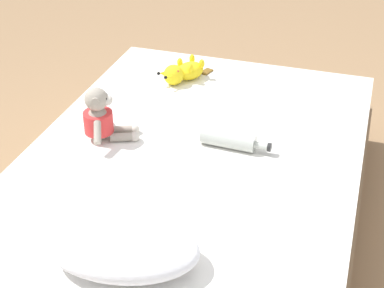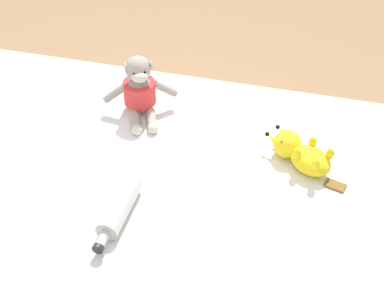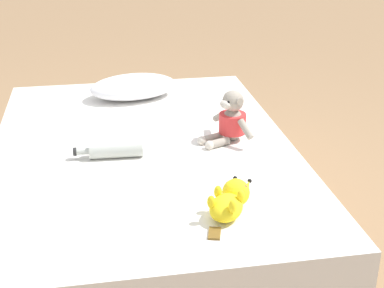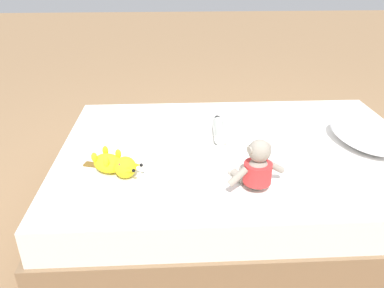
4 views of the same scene
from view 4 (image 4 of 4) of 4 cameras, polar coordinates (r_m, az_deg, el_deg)
The scene contains 6 objects.
ground_plane at distance 2.24m, azimuth 6.73°, elevation -9.08°, with size 16.00×16.00×0.00m, color #93704C.
bed at distance 2.13m, azimuth 7.00°, elevation -4.96°, with size 1.36×1.95×0.38m.
pillow at distance 2.21m, azimuth 24.44°, elevation 1.43°, with size 0.52×0.36×0.12m.
plush_monkey at distance 1.65m, azimuth 9.54°, elevation -3.60°, with size 0.25×0.28×0.24m.
plush_yellow_creature at distance 1.79m, azimuth -11.46°, elevation -3.04°, with size 0.22×0.30×0.10m.
glass_bottle at distance 2.12m, azimuth 4.12°, elevation 2.09°, with size 0.29×0.08×0.07m.
Camera 4 is at (1.78, -0.35, 1.30)m, focal length 35.52 mm.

